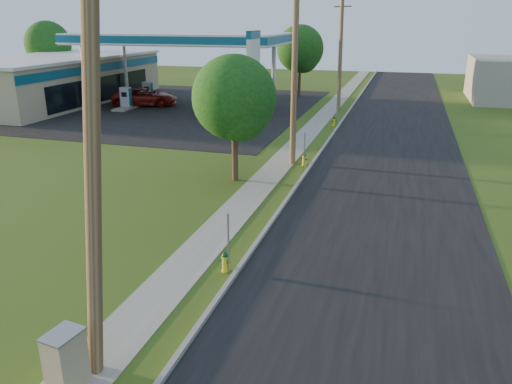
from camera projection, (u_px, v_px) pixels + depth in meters
The scene contains 26 objects.
ground_plane at pixel (160, 353), 11.91m from camera, with size 140.00×140.00×0.00m, color #334A15.
road at pixel (379, 220), 19.74m from camera, with size 8.00×120.00×0.02m, color black.
curb at pixel (281, 208), 20.80m from camera, with size 0.15×120.00×0.15m, color gray.
sidewalk at pixel (241, 205), 21.29m from camera, with size 1.50×120.00×0.03m, color gray.
forecourt at pixel (163, 107), 45.18m from camera, with size 26.00×28.00×0.02m, color black.
utility_pole_near at pixel (92, 169), 9.59m from camera, with size 1.40×0.32×9.48m.
utility_pole_mid at pixel (295, 72), 25.83m from camera, with size 1.40×0.32×9.80m.
utility_pole_far at pixel (340, 53), 42.16m from camera, with size 1.40×0.32×9.50m.
sign_post_near at pixel (228, 244), 15.31m from camera, with size 0.05×0.04×2.00m, color gray.
sign_post_mid at pixel (304, 151), 25.99m from camera, with size 0.05×0.04×2.00m, color gray.
sign_post_far at pixel (337, 112), 37.03m from camera, with size 0.05×0.04×2.00m, color gray.
gas_canopy at pixel (180, 39), 42.71m from camera, with size 18.18×9.18×6.40m.
fuel_pump_nw at pixel (126, 101), 43.82m from camera, with size 1.20×3.20×1.90m.
fuel_pump_ne at pixel (222, 106), 41.38m from camera, with size 1.20×3.20×1.90m.
fuel_pump_sw at pixel (148, 95), 47.44m from camera, with size 1.20×3.20×1.90m.
fuel_pump_se at pixel (238, 99), 45.00m from camera, with size 1.20×3.20×1.90m.
convenience_store at pixel (57, 79), 47.46m from camera, with size 10.40×22.40×4.25m.
price_pylon at pixel (253, 54), 31.70m from camera, with size 0.34×2.04×6.85m.
tree_verge at pixel (236, 101), 23.29m from camera, with size 3.99×3.99×6.05m.
tree_lot at pixel (301, 51), 49.52m from camera, with size 4.66×4.66×7.06m.
tree_back at pixel (49, 46), 54.17m from camera, with size 4.88×4.88×7.39m.
hydrant_near at pixel (225, 262), 15.63m from camera, with size 0.36×0.32×0.69m.
hydrant_mid at pixel (304, 159), 27.03m from camera, with size 0.36×0.32×0.69m.
hydrant_far at pixel (334, 121), 36.88m from camera, with size 0.38×0.34×0.73m.
utility_cabinet at pixel (66, 361), 10.56m from camera, with size 0.72×0.88×1.37m.
car_red at pixel (145, 97), 45.41m from camera, with size 2.70×5.86×1.63m, color maroon.
Camera 1 is at (5.05, -8.91, 7.54)m, focal length 35.00 mm.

